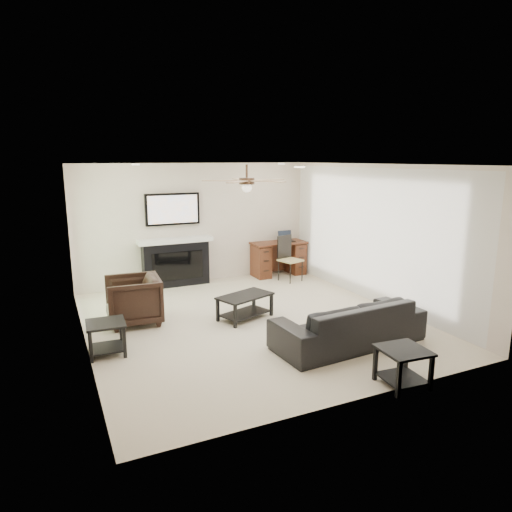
{
  "coord_description": "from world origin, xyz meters",
  "views": [
    {
      "loc": [
        -2.87,
        -6.41,
        2.59
      ],
      "look_at": [
        0.16,
        0.1,
        1.05
      ],
      "focal_mm": 32.0,
      "sensor_mm": 36.0,
      "label": 1
    }
  ],
  "objects_px": {
    "desk": "(278,259)",
    "armchair": "(133,300)",
    "sofa": "(349,323)",
    "fireplace_unit": "(175,240)",
    "coffee_table": "(245,307)"
  },
  "relations": [
    {
      "from": "armchair",
      "to": "fireplace_unit",
      "type": "xyz_separation_m",
      "value": [
        1.21,
        1.88,
        0.57
      ]
    },
    {
      "from": "fireplace_unit",
      "to": "desk",
      "type": "bearing_deg",
      "value": -2.62
    },
    {
      "from": "fireplace_unit",
      "to": "desk",
      "type": "height_order",
      "value": "fireplace_unit"
    },
    {
      "from": "sofa",
      "to": "coffee_table",
      "type": "xyz_separation_m",
      "value": [
        -0.9,
        1.6,
        -0.12
      ]
    },
    {
      "from": "fireplace_unit",
      "to": "armchair",
      "type": "bearing_deg",
      "value": -122.8
    },
    {
      "from": "coffee_table",
      "to": "fireplace_unit",
      "type": "xyz_separation_m",
      "value": [
        -0.49,
        2.43,
        0.75
      ]
    },
    {
      "from": "fireplace_unit",
      "to": "coffee_table",
      "type": "bearing_deg",
      "value": -78.54
    },
    {
      "from": "armchair",
      "to": "desk",
      "type": "distance_m",
      "value": 3.95
    },
    {
      "from": "desk",
      "to": "armchair",
      "type": "bearing_deg",
      "value": -153.42
    },
    {
      "from": "sofa",
      "to": "desk",
      "type": "bearing_deg",
      "value": -107.18
    },
    {
      "from": "armchair",
      "to": "sofa",
      "type": "bearing_deg",
      "value": 54.47
    },
    {
      "from": "sofa",
      "to": "desk",
      "type": "distance_m",
      "value": 4.03
    },
    {
      "from": "sofa",
      "to": "fireplace_unit",
      "type": "distance_m",
      "value": 4.31
    },
    {
      "from": "sofa",
      "to": "coffee_table",
      "type": "height_order",
      "value": "sofa"
    },
    {
      "from": "sofa",
      "to": "coffee_table",
      "type": "distance_m",
      "value": 1.84
    }
  ]
}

